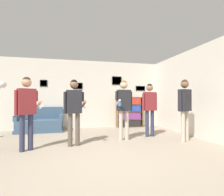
# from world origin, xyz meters

# --- Properties ---
(ground_plane) EXTENTS (20.00, 20.00, 0.00)m
(ground_plane) POSITION_xyz_m (0.00, 0.00, 0.00)
(ground_plane) COLOR gray
(wall_back) EXTENTS (8.73, 0.08, 2.70)m
(wall_back) POSITION_xyz_m (0.01, 4.06, 1.35)
(wall_back) COLOR silver
(wall_back) RESTS_ON ground_plane
(wall_right) EXTENTS (0.06, 6.43, 2.70)m
(wall_right) POSITION_xyz_m (3.20, 2.01, 1.35)
(wall_right) COLOR silver
(wall_right) RESTS_ON ground_plane
(couch) EXTENTS (1.56, 0.80, 0.86)m
(couch) POSITION_xyz_m (-1.53, 3.64, 0.29)
(couch) COLOR #3D5670
(couch) RESTS_ON ground_plane
(bookshelf) EXTENTS (1.08, 0.30, 1.24)m
(bookshelf) POSITION_xyz_m (1.89, 3.84, 0.62)
(bookshelf) COLOR brown
(bookshelf) RESTS_ON ground_plane
(person_player_foreground_left) EXTENTS (0.59, 0.36, 1.64)m
(person_player_foreground_left) POSITION_xyz_m (-1.42, 1.18, 1.00)
(person_player_foreground_left) COLOR #2D334C
(person_player_foreground_left) RESTS_ON ground_plane
(person_player_foreground_center) EXTENTS (0.54, 0.43, 1.63)m
(person_player_foreground_center) POSITION_xyz_m (-0.39, 1.36, 0.99)
(person_player_foreground_center) COLOR brown
(person_player_foreground_center) RESTS_ON ground_plane
(person_watcher_holding_cup) EXTENTS (0.50, 0.44, 1.67)m
(person_watcher_holding_cup) POSITION_xyz_m (0.98, 1.66, 1.03)
(person_watcher_holding_cup) COLOR #B7AD99
(person_watcher_holding_cup) RESTS_ON ground_plane
(person_spectator_near_bookshelf) EXTENTS (0.50, 0.22, 1.63)m
(person_spectator_near_bookshelf) POSITION_xyz_m (1.90, 1.95, 0.99)
(person_spectator_near_bookshelf) COLOR #2D334C
(person_spectator_near_bookshelf) RESTS_ON ground_plane
(person_spectator_far_right) EXTENTS (0.46, 0.33, 1.68)m
(person_spectator_far_right) POSITION_xyz_m (2.54, 1.13, 1.03)
(person_spectator_far_right) COLOR #B7AD99
(person_spectator_far_right) RESTS_ON ground_plane
(bottle_on_floor) EXTENTS (0.06, 0.06, 0.25)m
(bottle_on_floor) POSITION_xyz_m (-1.78, 3.00, 0.10)
(bottle_on_floor) COLOR brown
(bottle_on_floor) RESTS_ON ground_plane
(drinking_cup) EXTENTS (0.08, 0.08, 0.10)m
(drinking_cup) POSITION_xyz_m (1.70, 3.84, 1.29)
(drinking_cup) COLOR yellow
(drinking_cup) RESTS_ON bookshelf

